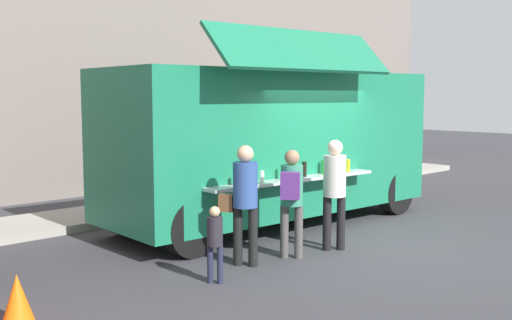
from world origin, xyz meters
name	(u,v)px	position (x,y,z in m)	size (l,w,h in m)	color
ground_plane	(362,243)	(0.00, 0.00, 0.00)	(60.00, 60.00, 0.00)	#38383D
curb_strip	(5,230)	(-4.00, 4.70, 0.07)	(28.00, 1.60, 0.15)	#9E998E
food_truck_main	(273,141)	(0.01, 2.07, 1.56)	(6.58, 3.11, 3.49)	#1A7651
traffic_cone_orange	(18,300)	(-5.55, 0.36, 0.28)	(0.36, 0.36, 0.55)	orange
trash_bin	(323,171)	(4.25, 4.40, 0.43)	(0.60, 0.60, 0.86)	#2F6339
customer_front_ordering	(335,185)	(-0.69, 0.04, 1.04)	(0.35, 0.35, 1.73)	black
customer_mid_with_backpack	(291,193)	(-1.55, 0.15, 0.99)	(0.52, 0.48, 1.62)	#4B4745
customer_rear_waiting	(244,195)	(-2.30, 0.36, 1.02)	(0.43, 0.54, 1.72)	black
child_near_queue	(215,237)	(-3.13, 0.02, 0.60)	(0.21, 0.21, 1.01)	#1F233B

